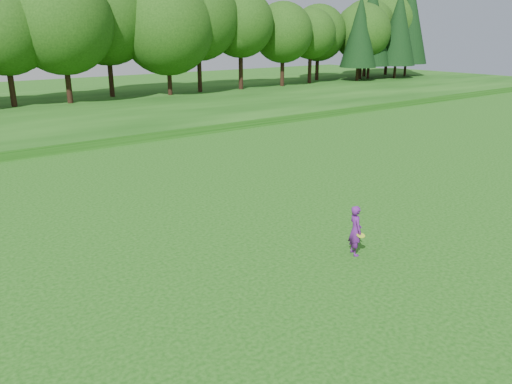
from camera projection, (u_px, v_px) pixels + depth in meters
ground at (327, 245)px, 17.03m from camera, size 140.00×140.00×0.00m
berm at (46, 113)px, 42.76m from camera, size 130.00×30.00×0.60m
walking_path at (108, 144)px, 32.22m from camera, size 130.00×1.60×0.04m
treeline at (21, 18)px, 43.41m from camera, size 104.00×7.00×15.00m
woman at (355, 230)px, 16.07m from camera, size 0.61×0.74×1.67m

